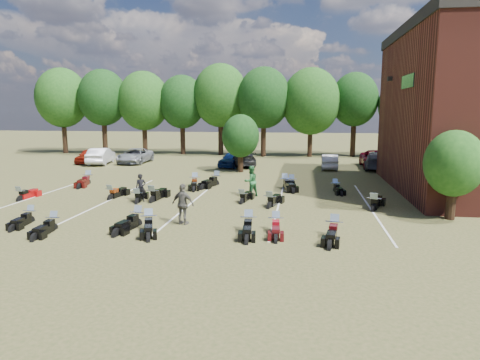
% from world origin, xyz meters
% --- Properties ---
extents(ground, '(160.00, 160.00, 0.00)m').
position_xyz_m(ground, '(0.00, 0.00, 0.00)').
color(ground, brown).
rests_on(ground, ground).
extents(car_0, '(1.99, 4.31, 1.43)m').
position_xyz_m(car_0, '(-17.92, 19.44, 0.72)').
color(car_0, maroon).
rests_on(car_0, ground).
extents(car_1, '(2.57, 5.09, 1.60)m').
position_xyz_m(car_1, '(-16.44, 18.85, 0.80)').
color(car_1, silver).
rests_on(car_1, ground).
extents(car_2, '(2.51, 5.30, 1.46)m').
position_xyz_m(car_2, '(-13.39, 20.10, 0.73)').
color(car_2, gray).
rests_on(car_2, ground).
extents(car_3, '(3.74, 5.85, 1.58)m').
position_xyz_m(car_3, '(-2.51, 19.41, 0.79)').
color(car_3, black).
rests_on(car_3, ground).
extents(car_4, '(2.65, 4.56, 1.46)m').
position_xyz_m(car_4, '(-3.16, 18.73, 0.73)').
color(car_4, '#0B1F51').
rests_on(car_4, ground).
extents(car_5, '(1.54, 4.11, 1.34)m').
position_xyz_m(car_5, '(5.71, 18.56, 0.67)').
color(car_5, '#B7B8B3').
rests_on(car_5, ground).
extents(car_6, '(2.76, 5.78, 1.59)m').
position_xyz_m(car_6, '(10.06, 19.94, 0.80)').
color(car_6, '#5B0516').
rests_on(car_6, ground).
extents(car_7, '(2.83, 5.61, 1.56)m').
position_xyz_m(car_7, '(9.91, 18.97, 0.78)').
color(car_7, '#3A3A40').
rests_on(car_7, ground).
extents(person_black, '(0.70, 0.59, 1.63)m').
position_xyz_m(person_black, '(-6.02, 2.71, 0.82)').
color(person_black, black).
rests_on(person_black, ground).
extents(person_green, '(1.18, 1.15, 1.91)m').
position_xyz_m(person_green, '(0.16, 5.10, 0.95)').
color(person_green, '#2A7137').
rests_on(person_green, ground).
extents(person_grey, '(1.22, 0.76, 1.94)m').
position_xyz_m(person_grey, '(-2.18, -1.83, 0.97)').
color(person_grey, '#4F4C44').
rests_on(person_grey, ground).
extents(motorcycle_0, '(0.82, 2.16, 1.18)m').
position_xyz_m(motorcycle_0, '(-7.66, -3.63, 0.00)').
color(motorcycle_0, black).
rests_on(motorcycle_0, ground).
extents(motorcycle_1, '(0.84, 2.11, 1.15)m').
position_xyz_m(motorcycle_1, '(-9.50, -2.56, 0.00)').
color(motorcycle_1, black).
rests_on(motorcycle_1, ground).
extents(motorcycle_2, '(1.47, 2.44, 1.30)m').
position_xyz_m(motorcycle_2, '(-3.47, -2.91, 0.00)').
color(motorcycle_2, black).
rests_on(motorcycle_2, ground).
extents(motorcycle_3, '(1.09, 2.43, 1.31)m').
position_xyz_m(motorcycle_3, '(-4.23, -2.41, 0.00)').
color(motorcycle_3, black).
rests_on(motorcycle_3, ground).
extents(motorcycle_4, '(0.95, 2.41, 1.31)m').
position_xyz_m(motorcycle_4, '(0.98, -2.52, 0.00)').
color(motorcycle_4, black).
rests_on(motorcycle_4, ground).
extents(motorcycle_5, '(1.12, 2.44, 1.31)m').
position_xyz_m(motorcycle_5, '(4.67, -2.79, 0.00)').
color(motorcycle_5, black).
rests_on(motorcycle_5, ground).
extents(motorcycle_6, '(0.84, 2.23, 1.22)m').
position_xyz_m(motorcycle_6, '(2.17, -2.33, 0.00)').
color(motorcycle_6, '#45090D').
rests_on(motorcycle_6, ground).
extents(motorcycle_7, '(0.77, 2.19, 1.21)m').
position_xyz_m(motorcycle_7, '(-13.17, 1.88, 0.00)').
color(motorcycle_7, '#930A0B').
rests_on(motorcycle_7, ground).
extents(motorcycle_8, '(1.03, 2.35, 1.27)m').
position_xyz_m(motorcycle_8, '(-8.02, 2.99, 0.00)').
color(motorcycle_8, black).
rests_on(motorcycle_8, ground).
extents(motorcycle_9, '(1.02, 2.32, 1.25)m').
position_xyz_m(motorcycle_9, '(-6.05, 2.19, 0.00)').
color(motorcycle_9, black).
rests_on(motorcycle_9, ground).
extents(motorcycle_10, '(1.02, 2.57, 1.40)m').
position_xyz_m(motorcycle_10, '(-5.31, 2.65, 0.00)').
color(motorcycle_10, black).
rests_on(motorcycle_10, ground).
extents(motorcycle_11, '(1.29, 2.47, 1.31)m').
position_xyz_m(motorcycle_11, '(1.56, 2.15, 0.00)').
color(motorcycle_11, black).
rests_on(motorcycle_11, ground).
extents(motorcycle_12, '(1.02, 2.22, 1.19)m').
position_xyz_m(motorcycle_12, '(-0.10, 3.05, 0.00)').
color(motorcycle_12, black).
rests_on(motorcycle_12, ground).
extents(motorcycle_13, '(1.54, 2.59, 1.38)m').
position_xyz_m(motorcycle_13, '(7.07, 2.28, 0.00)').
color(motorcycle_13, black).
rests_on(motorcycle_13, ground).
extents(motorcycle_14, '(1.16, 2.57, 1.38)m').
position_xyz_m(motorcycle_14, '(-12.01, 7.80, 0.00)').
color(motorcycle_14, '#3E0A08').
rests_on(motorcycle_14, ground).
extents(motorcycle_16, '(1.52, 2.65, 1.41)m').
position_xyz_m(motorcycle_16, '(-2.79, 8.74, 0.00)').
color(motorcycle_16, black).
rests_on(motorcycle_16, ground).
extents(motorcycle_17, '(1.26, 2.54, 1.36)m').
position_xyz_m(motorcycle_17, '(-4.11, 7.91, 0.00)').
color(motorcycle_17, black).
rests_on(motorcycle_17, ground).
extents(motorcycle_18, '(1.47, 2.59, 1.38)m').
position_xyz_m(motorcycle_18, '(2.14, 8.29, 0.00)').
color(motorcycle_18, black).
rests_on(motorcycle_18, ground).
extents(motorcycle_19, '(0.98, 2.38, 1.29)m').
position_xyz_m(motorcycle_19, '(2.57, 8.33, 0.00)').
color(motorcycle_19, black).
rests_on(motorcycle_19, ground).
extents(motorcycle_20, '(1.01, 2.13, 1.14)m').
position_xyz_m(motorcycle_20, '(5.46, 7.57, 0.00)').
color(motorcycle_20, black).
rests_on(motorcycle_20, ground).
extents(tree_line, '(56.00, 6.00, 9.79)m').
position_xyz_m(tree_line, '(-1.00, 29.00, 6.31)').
color(tree_line, black).
rests_on(tree_line, ground).
extents(young_tree_near_building, '(2.80, 2.80, 4.16)m').
position_xyz_m(young_tree_near_building, '(10.50, 1.00, 2.75)').
color(young_tree_near_building, black).
rests_on(young_tree_near_building, ground).
extents(young_tree_midfield, '(3.20, 3.20, 4.70)m').
position_xyz_m(young_tree_midfield, '(-2.00, 15.50, 3.09)').
color(young_tree_midfield, black).
rests_on(young_tree_midfield, ground).
extents(parking_lines, '(20.10, 14.00, 0.01)m').
position_xyz_m(parking_lines, '(-3.00, 3.00, 0.01)').
color(parking_lines, silver).
rests_on(parking_lines, ground).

